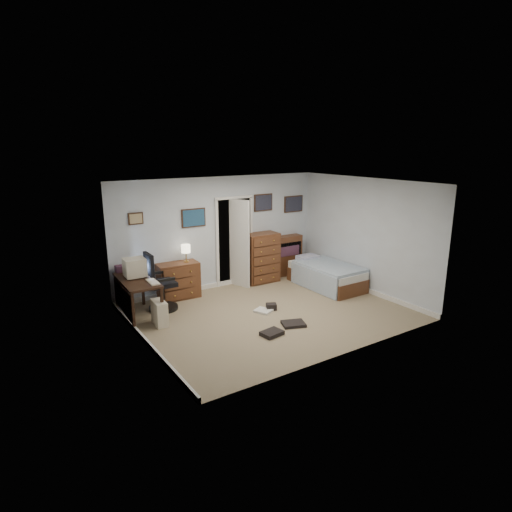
{
  "coord_description": "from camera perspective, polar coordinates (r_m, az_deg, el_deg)",
  "views": [
    {
      "loc": [
        -4.46,
        -6.35,
        3.17
      ],
      "look_at": [
        -0.14,
        0.3,
        1.1
      ],
      "focal_mm": 30.0,
      "sensor_mm": 36.0,
      "label": 1
    }
  ],
  "objects": [
    {
      "name": "doorway",
      "position": [
        10.11,
        -3.76,
        2.22
      ],
      "size": [
        0.96,
        1.12,
        2.05
      ],
      "color": "black",
      "rests_on": "floor"
    },
    {
      "name": "media_stack",
      "position": [
        8.89,
        -17.47,
        -3.94
      ],
      "size": [
        0.18,
        0.18,
        0.88
      ],
      "primitive_type": "cube",
      "rotation": [
        0.0,
        0.0,
        0.01
      ],
      "color": "maroon",
      "rests_on": "floor"
    },
    {
      "name": "wall_posters",
      "position": [
        9.83,
        -1.85,
        6.31
      ],
      "size": [
        4.38,
        0.04,
        0.6
      ],
      "color": "#331E11",
      "rests_on": "floor"
    },
    {
      "name": "keyboard",
      "position": [
        7.97,
        -13.61,
        -3.37
      ],
      "size": [
        0.17,
        0.41,
        0.02
      ],
      "primitive_type": "cube",
      "rotation": [
        0.0,
        0.0,
        -0.04
      ],
      "color": "beige",
      "rests_on": "computer_desk"
    },
    {
      "name": "bed",
      "position": [
        9.94,
        9.29,
        -2.49
      ],
      "size": [
        0.98,
        1.8,
        0.59
      ],
      "rotation": [
        0.0,
        0.0,
        0.01
      ],
      "color": "brown",
      "rests_on": "floor"
    },
    {
      "name": "table_lamp",
      "position": [
        9.1,
        -9.34,
        0.9
      ],
      "size": [
        0.2,
        0.2,
        0.37
      ],
      "rotation": [
        0.0,
        0.0,
        -0.07
      ],
      "color": "gold",
      "rests_on": "low_dresser"
    },
    {
      "name": "low_dresser",
      "position": [
        9.21,
        -10.31,
        -3.24
      ],
      "size": [
        0.89,
        0.49,
        0.77
      ],
      "primitive_type": "cube",
      "rotation": [
        0.0,
        0.0,
        -0.07
      ],
      "color": "brown",
      "rests_on": "floor"
    },
    {
      "name": "floor",
      "position": [
        8.39,
        1.96,
        -7.66
      ],
      "size": [
        5.0,
        4.0,
        0.02
      ],
      "primitive_type": "cube",
      "color": "gray",
      "rests_on": "ground"
    },
    {
      "name": "pc_tower",
      "position": [
        7.98,
        -12.74,
        -7.4
      ],
      "size": [
        0.22,
        0.43,
        0.45
      ],
      "rotation": [
        0.0,
        0.0,
        -0.04
      ],
      "color": "beige",
      "rests_on": "floor"
    },
    {
      "name": "crt_monitor",
      "position": [
        8.33,
        -15.86,
        -1.49
      ],
      "size": [
        0.4,
        0.38,
        0.36
      ],
      "rotation": [
        0.0,
        0.0,
        -0.04
      ],
      "color": "beige",
      "rests_on": "computer_desk"
    },
    {
      "name": "office_chair",
      "position": [
        8.58,
        -12.79,
        -4.19
      ],
      "size": [
        0.58,
        0.58,
        1.18
      ],
      "rotation": [
        0.0,
        0.0,
        -0.01
      ],
      "color": "black",
      "rests_on": "floor"
    },
    {
      "name": "computer_desk",
      "position": [
        8.27,
        -16.12,
        -4.22
      ],
      "size": [
        0.66,
        1.33,
        0.75
      ],
      "rotation": [
        0.0,
        0.0,
        -0.04
      ],
      "color": "black",
      "rests_on": "floor"
    },
    {
      "name": "floor_clutter",
      "position": [
        7.95,
        2.8,
        -8.62
      ],
      "size": [
        1.01,
        1.32,
        0.13
      ],
      "rotation": [
        0.0,
        0.0,
        -0.19
      ],
      "color": "black",
      "rests_on": "floor"
    },
    {
      "name": "headboard_bookcase",
      "position": [
        10.55,
        3.43,
        0.11
      ],
      "size": [
        1.11,
        0.29,
        0.99
      ],
      "rotation": [
        0.0,
        0.0,
        0.0
      ],
      "color": "brown",
      "rests_on": "floor"
    },
    {
      "name": "tall_dresser",
      "position": [
        10.08,
        0.71,
        -0.23
      ],
      "size": [
        0.81,
        0.5,
        1.17
      ],
      "primitive_type": "cube",
      "rotation": [
        0.0,
        0.0,
        -0.04
      ],
      "color": "brown",
      "rests_on": "floor"
    }
  ]
}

